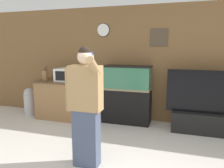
{
  "coord_description": "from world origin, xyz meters",
  "views": [
    {
      "loc": [
        0.74,
        -2.03,
        1.69
      ],
      "look_at": [
        -0.38,
        1.56,
        1.05
      ],
      "focal_mm": 35.0,
      "sensor_mm": 36.0,
      "label": 1
    }
  ],
  "objects_px": {
    "knife_block": "(45,75)",
    "aquarium_on_stand": "(127,94)",
    "tv_on_stand": "(205,115)",
    "microwave": "(68,75)",
    "counter_island": "(66,99)",
    "trash_bin": "(30,101)",
    "person_standing": "(85,106)"
  },
  "relations": [
    {
      "from": "knife_block",
      "to": "aquarium_on_stand",
      "type": "distance_m",
      "value": 1.99
    },
    {
      "from": "aquarium_on_stand",
      "to": "tv_on_stand",
      "type": "xyz_separation_m",
      "value": [
        1.62,
        -0.14,
        -0.28
      ]
    },
    {
      "from": "microwave",
      "to": "counter_island",
      "type": "bearing_deg",
      "value": 159.55
    },
    {
      "from": "aquarium_on_stand",
      "to": "trash_bin",
      "type": "bearing_deg",
      "value": -176.0
    },
    {
      "from": "counter_island",
      "to": "trash_bin",
      "type": "distance_m",
      "value": 1.0
    },
    {
      "from": "tv_on_stand",
      "to": "person_standing",
      "type": "xyz_separation_m",
      "value": [
        -1.74,
        -1.8,
        0.52
      ]
    },
    {
      "from": "knife_block",
      "to": "trash_bin",
      "type": "xyz_separation_m",
      "value": [
        -0.52,
        0.03,
        -0.68
      ]
    },
    {
      "from": "knife_block",
      "to": "tv_on_stand",
      "type": "distance_m",
      "value": 3.62
    },
    {
      "from": "person_standing",
      "to": "trash_bin",
      "type": "distance_m",
      "value": 2.98
    },
    {
      "from": "microwave",
      "to": "person_standing",
      "type": "relative_size",
      "value": 0.31
    },
    {
      "from": "tv_on_stand",
      "to": "trash_bin",
      "type": "bearing_deg",
      "value": -179.62
    },
    {
      "from": "counter_island",
      "to": "trash_bin",
      "type": "height_order",
      "value": "counter_island"
    },
    {
      "from": "microwave",
      "to": "knife_block",
      "type": "distance_m",
      "value": 0.59
    },
    {
      "from": "aquarium_on_stand",
      "to": "trash_bin",
      "type": "xyz_separation_m",
      "value": [
        -2.46,
        -0.17,
        -0.29
      ]
    },
    {
      "from": "aquarium_on_stand",
      "to": "tv_on_stand",
      "type": "bearing_deg",
      "value": -5.1
    },
    {
      "from": "counter_island",
      "to": "trash_bin",
      "type": "bearing_deg",
      "value": -178.12
    },
    {
      "from": "knife_block",
      "to": "trash_bin",
      "type": "distance_m",
      "value": 0.85
    },
    {
      "from": "microwave",
      "to": "person_standing",
      "type": "distance_m",
      "value": 2.16
    },
    {
      "from": "microwave",
      "to": "aquarium_on_stand",
      "type": "xyz_separation_m",
      "value": [
        1.35,
        0.18,
        -0.41
      ]
    },
    {
      "from": "person_standing",
      "to": "counter_island",
      "type": "bearing_deg",
      "value": 126.43
    },
    {
      "from": "trash_bin",
      "to": "counter_island",
      "type": "bearing_deg",
      "value": 1.88
    },
    {
      "from": "knife_block",
      "to": "tv_on_stand",
      "type": "bearing_deg",
      "value": 0.91
    },
    {
      "from": "counter_island",
      "to": "microwave",
      "type": "bearing_deg",
      "value": -20.45
    },
    {
      "from": "tv_on_stand",
      "to": "trash_bin",
      "type": "relative_size",
      "value": 2.21
    },
    {
      "from": "microwave",
      "to": "tv_on_stand",
      "type": "height_order",
      "value": "tv_on_stand"
    },
    {
      "from": "aquarium_on_stand",
      "to": "trash_bin",
      "type": "distance_m",
      "value": 2.48
    },
    {
      "from": "counter_island",
      "to": "trash_bin",
      "type": "relative_size",
      "value": 1.97
    },
    {
      "from": "trash_bin",
      "to": "person_standing",
      "type": "bearing_deg",
      "value": -37.32
    },
    {
      "from": "counter_island",
      "to": "knife_block",
      "type": "height_order",
      "value": "knife_block"
    },
    {
      "from": "tv_on_stand",
      "to": "counter_island",
      "type": "bearing_deg",
      "value": 179.9
    },
    {
      "from": "knife_block",
      "to": "aquarium_on_stand",
      "type": "relative_size",
      "value": 0.26
    },
    {
      "from": "aquarium_on_stand",
      "to": "person_standing",
      "type": "distance_m",
      "value": 1.97
    }
  ]
}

